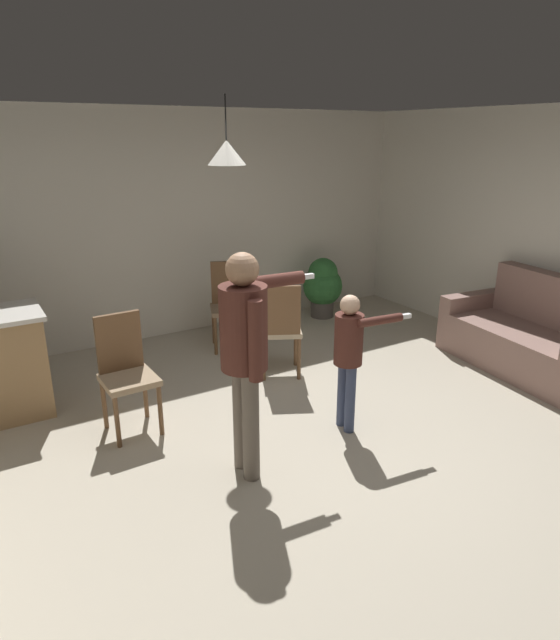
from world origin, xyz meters
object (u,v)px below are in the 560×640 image
(couch_floral, at_px, (530,339))
(dining_chair_centre_back, at_px, (281,326))
(person_adult, at_px, (246,342))
(potted_plant_corner, at_px, (323,285))
(dining_chair_near_wall, at_px, (126,369))
(person_child, at_px, (349,348))
(dining_chair_by_counter, at_px, (229,302))

(couch_floral, relative_size, dining_chair_centre_back, 1.89)
(person_adult, bearing_deg, couch_floral, 96.42)
(couch_floral, xyz_separation_m, dining_chair_centre_back, (-2.37, 1.21, 0.21))
(potted_plant_corner, bearing_deg, dining_chair_near_wall, -152.81)
(couch_floral, xyz_separation_m, person_adult, (-3.47, -0.13, 0.70))
(dining_chair_near_wall, distance_m, dining_chair_centre_back, 1.68)
(person_child, distance_m, potted_plant_corner, 3.05)
(person_adult, bearing_deg, dining_chair_centre_back, 144.97)
(couch_floral, height_order, person_child, person_child)
(dining_chair_centre_back, xyz_separation_m, potted_plant_corner, (1.51, 1.38, -0.09))
(potted_plant_corner, bearing_deg, dining_chair_centre_back, -137.59)
(person_child, bearing_deg, dining_chair_centre_back, -177.21)
(dining_chair_by_counter, distance_m, potted_plant_corner, 1.62)
(dining_chair_by_counter, relative_size, potted_plant_corner, 1.22)
(couch_floral, xyz_separation_m, person_child, (-2.45, -0.00, 0.41))
(couch_floral, relative_size, potted_plant_corner, 2.30)
(dining_chair_by_counter, bearing_deg, dining_chair_centre_back, 115.30)
(couch_floral, height_order, dining_chair_near_wall, same)
(person_adult, bearing_deg, dining_chair_near_wall, -148.45)
(dining_chair_centre_back, bearing_deg, dining_chair_by_counter, 121.32)
(person_child, height_order, dining_chair_near_wall, person_child)
(person_child, bearing_deg, couch_floral, 96.51)
(dining_chair_near_wall, distance_m, potted_plant_corner, 3.56)
(dining_chair_near_wall, bearing_deg, dining_chair_centre_back, -173.13)
(couch_floral, relative_size, dining_chair_by_counter, 1.89)
(couch_floral, distance_m, person_adult, 3.54)
(person_child, distance_m, dining_chair_centre_back, 1.23)
(couch_floral, xyz_separation_m, potted_plant_corner, (-0.86, 2.59, 0.12))
(dining_chair_centre_back, bearing_deg, person_adult, -101.94)
(person_child, distance_m, dining_chair_near_wall, 1.86)
(person_adult, relative_size, dining_chair_by_counter, 1.66)
(couch_floral, bearing_deg, dining_chair_near_wall, 83.28)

